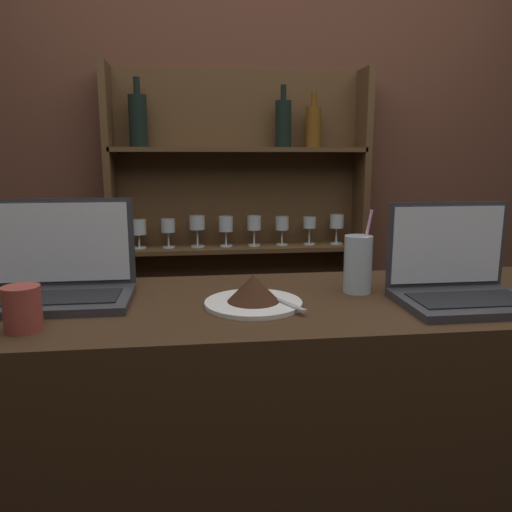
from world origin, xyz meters
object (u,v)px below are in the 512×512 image
at_px(laptop_far, 460,281).
at_px(coffee_cup, 22,308).
at_px(water_glass, 358,264).
at_px(laptop_near, 58,278).
at_px(cake_plate, 254,294).

relative_size(laptop_far, coffee_cup, 3.40).
height_order(laptop_far, coffee_cup, laptop_far).
distance_m(laptop_far, water_glass, 0.23).
bearing_deg(laptop_far, water_glass, 152.53).
distance_m(laptop_near, laptop_far, 0.93).
relative_size(laptop_far, cake_plate, 1.35).
bearing_deg(laptop_far, cake_plate, 176.67).
distance_m(laptop_near, cake_plate, 0.46).
bearing_deg(laptop_near, coffee_cup, -93.51).
relative_size(laptop_near, cake_plate, 1.55).
relative_size(laptop_near, coffee_cup, 3.89).
height_order(cake_plate, water_glass, water_glass).
bearing_deg(coffee_cup, laptop_near, 86.49).
bearing_deg(water_glass, coffee_cup, -165.69).
distance_m(cake_plate, water_glass, 0.28).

